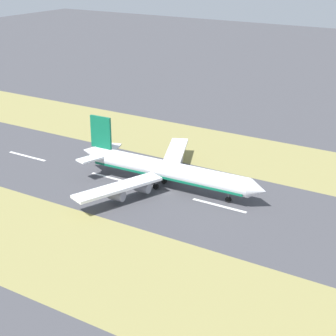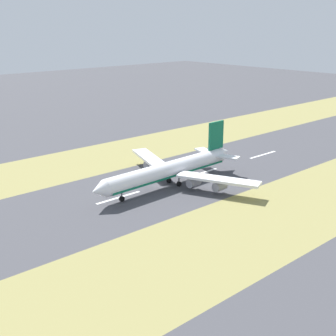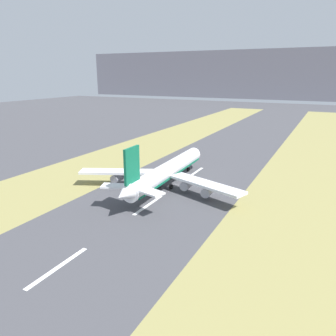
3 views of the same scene
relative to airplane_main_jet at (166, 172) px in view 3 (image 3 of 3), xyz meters
name	(u,v)px [view 3 (image 3 of 3)]	position (x,y,z in m)	size (l,w,h in m)	color
ground_plane	(177,185)	(2.81, 4.23, -6.02)	(800.00, 800.00, 0.00)	#424247
grass_median_west	(86,170)	(-42.19, 4.23, -6.02)	(40.00, 600.00, 0.01)	olive
grass_median_east	(303,205)	(47.81, 4.23, -6.02)	(40.00, 600.00, 0.01)	olive
centreline_dash_near	(58,267)	(2.81, -58.10, -6.01)	(1.20, 18.00, 0.01)	silver
centreline_dash_mid	(148,205)	(2.81, -18.10, -6.01)	(1.20, 18.00, 0.01)	silver
centreline_dash_far	(195,173)	(2.81, 21.90, -6.01)	(1.20, 18.00, 0.01)	silver
airplane_main_jet	(166,172)	(0.00, 0.00, 0.00)	(64.10, 67.14, 20.20)	white
mountain_ridge	(305,75)	(2.81, 524.23, 34.21)	(800.00, 120.00, 80.46)	gray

